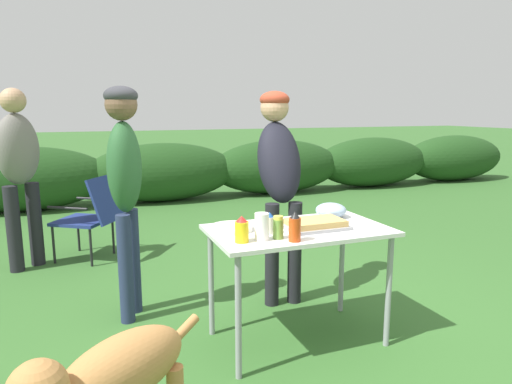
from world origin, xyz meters
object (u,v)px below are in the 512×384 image
object	(u,v)px
folding_table	(298,240)
standing_person_in_navy_coat	(19,163)
hot_sauce_bottle	(295,227)
paper_cup_stack	(262,227)
mayo_bottle	(269,223)
plate_stack	(232,228)
relish_jar	(278,228)
dog	(113,384)
camp_chair_green_behind_table	(92,213)
food_tray	(316,224)
standing_person_with_beanie	(125,174)
mustard_bottle	(242,230)
standing_person_in_olive_jacket	(279,169)
mixing_bowl	(331,210)

from	to	relation	value
folding_table	standing_person_in_navy_coat	world-z (taller)	standing_person_in_navy_coat
hot_sauce_bottle	paper_cup_stack	bearing A→B (deg)	152.38
paper_cup_stack	mayo_bottle	xyz separation A→B (m)	(0.09, 0.11, -0.02)
plate_stack	paper_cup_stack	distance (m)	0.29
relish_jar	standing_person_in_navy_coat	bearing A→B (deg)	123.83
folding_table	dog	xyz separation A→B (m)	(-1.17, -0.89, -0.16)
paper_cup_stack	camp_chair_green_behind_table	xyz separation A→B (m)	(-0.84, 2.33, -0.35)
plate_stack	relish_jar	xyz separation A→B (m)	(0.19, -0.27, 0.05)
food_tray	standing_person_in_navy_coat	distance (m)	2.86
hot_sauce_bottle	dog	xyz separation A→B (m)	(-1.03, -0.65, -0.32)
standing_person_with_beanie	camp_chair_green_behind_table	distance (m)	1.56
mustard_bottle	standing_person_in_olive_jacket	xyz separation A→B (m)	(0.59, 0.82, 0.21)
plate_stack	mustard_bottle	bearing A→B (deg)	-95.98
standing_person_with_beanie	plate_stack	bearing A→B (deg)	-114.25
mayo_bottle	dog	distance (m)	1.32
food_tray	standing_person_in_olive_jacket	world-z (taller)	standing_person_in_olive_jacket
standing_person_in_olive_jacket	dog	distance (m)	2.12
relish_jar	standing_person_with_beanie	xyz separation A→B (m)	(-0.74, 0.89, 0.23)
food_tray	camp_chair_green_behind_table	size ratio (longest dim) A/B	0.46
hot_sauce_bottle	plate_stack	bearing A→B (deg)	125.81
relish_jar	standing_person_in_olive_jacket	world-z (taller)	standing_person_in_olive_jacket
hot_sauce_bottle	mixing_bowl	bearing A→B (deg)	41.56
standing_person_with_beanie	standing_person_in_navy_coat	distance (m)	1.61
food_tray	standing_person_with_beanie	xyz separation A→B (m)	(-1.05, 0.77, 0.27)
plate_stack	mayo_bottle	xyz separation A→B (m)	(0.18, -0.15, 0.05)
standing_person_in_olive_jacket	relish_jar	bearing A→B (deg)	-109.00
hot_sauce_bottle	mustard_bottle	world-z (taller)	hot_sauce_bottle
plate_stack	standing_person_in_navy_coat	xyz separation A→B (m)	(-1.35, 2.03, 0.23)
mustard_bottle	camp_chair_green_behind_table	bearing A→B (deg)	107.36
hot_sauce_bottle	mayo_bottle	xyz separation A→B (m)	(-0.07, 0.20, -0.02)
food_tray	standing_person_with_beanie	world-z (taller)	standing_person_with_beanie
mayo_bottle	mixing_bowl	bearing A→B (deg)	22.66
standing_person_in_navy_coat	standing_person_with_beanie	bearing A→B (deg)	-100.52
relish_jar	standing_person_with_beanie	distance (m)	1.18
standing_person_in_navy_coat	camp_chair_green_behind_table	bearing A→B (deg)	-36.78
food_tray	mixing_bowl	world-z (taller)	mixing_bowl
plate_stack	mixing_bowl	world-z (taller)	mixing_bowl
food_tray	standing_person_in_olive_jacket	xyz separation A→B (m)	(0.07, 0.70, 0.25)
mustard_bottle	mayo_bottle	distance (m)	0.24
standing_person_in_olive_jacket	dog	world-z (taller)	standing_person_in_olive_jacket
paper_cup_stack	standing_person_in_navy_coat	distance (m)	2.71
standing_person_in_olive_jacket	food_tray	bearing A→B (deg)	-90.00
standing_person_in_olive_jacket	standing_person_in_navy_coat	size ratio (longest dim) A/B	0.97
hot_sauce_bottle	standing_person_with_beanie	world-z (taller)	standing_person_with_beanie
plate_stack	standing_person_in_navy_coat	size ratio (longest dim) A/B	0.16
folding_table	relish_jar	distance (m)	0.30
paper_cup_stack	standing_person_in_olive_jacket	bearing A→B (deg)	60.13
paper_cup_stack	dog	bearing A→B (deg)	-139.57
folding_table	hot_sauce_bottle	xyz separation A→B (m)	(-0.15, -0.24, 0.16)
folding_table	standing_person_with_beanie	distance (m)	1.26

